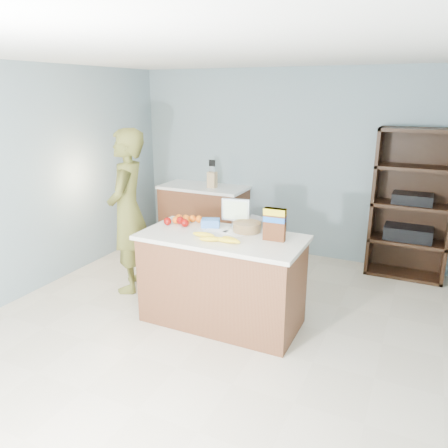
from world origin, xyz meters
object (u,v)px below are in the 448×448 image
at_px(shelving_unit, 411,207).
at_px(person, 128,212).
at_px(tv, 236,211).
at_px(counter_peninsula, 222,283).
at_px(cereal_box, 275,222).

distance_m(shelving_unit, person, 3.35).
bearing_deg(tv, counter_peninsula, -89.62).
xyz_separation_m(counter_peninsula, person, (-1.28, 0.26, 0.50)).
distance_m(tv, cereal_box, 0.55).
bearing_deg(person, tv, 71.70).
bearing_deg(person, shelving_unit, 101.14).
height_order(counter_peninsula, tv, tv).
distance_m(person, cereal_box, 1.79).
distance_m(counter_peninsula, tv, 0.72).
bearing_deg(counter_peninsula, shelving_unit, 52.89).
xyz_separation_m(shelving_unit, tv, (-1.55, -1.72, 0.19)).
relative_size(shelving_unit, tv, 6.38).
xyz_separation_m(person, tv, (1.28, 0.06, 0.14)).
height_order(counter_peninsula, person, person).
bearing_deg(tv, person, -177.22).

